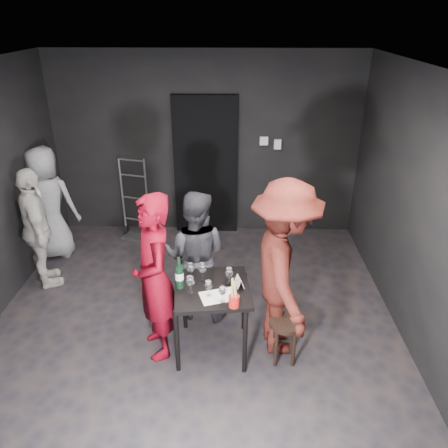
{
  "coord_description": "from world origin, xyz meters",
  "views": [
    {
      "loc": [
        0.44,
        -3.77,
        3.15
      ],
      "look_at": [
        0.33,
        0.25,
        1.18
      ],
      "focal_mm": 35.0,
      "sensor_mm": 36.0,
      "label": 1
    }
  ],
  "objects_px": {
    "stool": "(285,330)",
    "wine_bottle": "(179,276)",
    "tasting_table": "(212,296)",
    "man_maroon": "(285,252)",
    "breadstick_cup": "(234,293)",
    "hand_truck": "(137,223)",
    "bystander_cream": "(37,228)",
    "bystander_grey": "(48,200)",
    "woman_black": "(196,256)",
    "server_red": "(153,267)"
  },
  "relations": [
    {
      "from": "wine_bottle",
      "to": "breadstick_cup",
      "type": "xyz_separation_m",
      "value": [
        0.52,
        -0.29,
        0.01
      ]
    },
    {
      "from": "man_maroon",
      "to": "bystander_cream",
      "type": "bearing_deg",
      "value": 62.95
    },
    {
      "from": "server_red",
      "to": "woman_black",
      "type": "height_order",
      "value": "server_red"
    },
    {
      "from": "stool",
      "to": "wine_bottle",
      "type": "xyz_separation_m",
      "value": [
        -1.02,
        0.14,
        0.51
      ]
    },
    {
      "from": "man_maroon",
      "to": "bystander_grey",
      "type": "bearing_deg",
      "value": 52.31
    },
    {
      "from": "bystander_cream",
      "to": "bystander_grey",
      "type": "height_order",
      "value": "bystander_grey"
    },
    {
      "from": "server_red",
      "to": "breadstick_cup",
      "type": "xyz_separation_m",
      "value": [
        0.76,
        -0.27,
        -0.09
      ]
    },
    {
      "from": "hand_truck",
      "to": "wine_bottle",
      "type": "xyz_separation_m",
      "value": [
        0.99,
        -2.48,
        0.65
      ]
    },
    {
      "from": "tasting_table",
      "to": "woman_black",
      "type": "relative_size",
      "value": 0.5
    },
    {
      "from": "server_red",
      "to": "breadstick_cup",
      "type": "relative_size",
      "value": 6.33
    },
    {
      "from": "woman_black",
      "to": "breadstick_cup",
      "type": "bearing_deg",
      "value": 124.48
    },
    {
      "from": "hand_truck",
      "to": "woman_black",
      "type": "bearing_deg",
      "value": -45.06
    },
    {
      "from": "server_red",
      "to": "bystander_grey",
      "type": "bearing_deg",
      "value": -158.69
    },
    {
      "from": "breadstick_cup",
      "to": "wine_bottle",
      "type": "bearing_deg",
      "value": 151.14
    },
    {
      "from": "stool",
      "to": "breadstick_cup",
      "type": "distance_m",
      "value": 0.74
    },
    {
      "from": "tasting_table",
      "to": "stool",
      "type": "height_order",
      "value": "tasting_table"
    },
    {
      "from": "hand_truck",
      "to": "stool",
      "type": "bearing_deg",
      "value": -37.69
    },
    {
      "from": "stool",
      "to": "wine_bottle",
      "type": "bearing_deg",
      "value": 171.94
    },
    {
      "from": "stool",
      "to": "bystander_grey",
      "type": "xyz_separation_m",
      "value": [
        -3.04,
        2.03,
        0.47
      ]
    },
    {
      "from": "hand_truck",
      "to": "server_red",
      "type": "relative_size",
      "value": 0.63
    },
    {
      "from": "bystander_cream",
      "to": "wine_bottle",
      "type": "bearing_deg",
      "value": -153.42
    },
    {
      "from": "stool",
      "to": "man_maroon",
      "type": "bearing_deg",
      "value": 95.28
    },
    {
      "from": "bystander_cream",
      "to": "bystander_grey",
      "type": "distance_m",
      "value": 0.77
    },
    {
      "from": "tasting_table",
      "to": "bystander_grey",
      "type": "bearing_deg",
      "value": 141.1
    },
    {
      "from": "woman_black",
      "to": "server_red",
      "type": "bearing_deg",
      "value": 70.55
    },
    {
      "from": "stool",
      "to": "breadstick_cup",
      "type": "relative_size",
      "value": 1.52
    },
    {
      "from": "stool",
      "to": "hand_truck",
      "type": "bearing_deg",
      "value": 127.43
    },
    {
      "from": "hand_truck",
      "to": "bystander_cream",
      "type": "distance_m",
      "value": 1.7
    },
    {
      "from": "stool",
      "to": "man_maroon",
      "type": "distance_m",
      "value": 0.77
    },
    {
      "from": "stool",
      "to": "bystander_grey",
      "type": "relative_size",
      "value": 0.28
    },
    {
      "from": "stool",
      "to": "man_maroon",
      "type": "xyz_separation_m",
      "value": [
        -0.02,
        0.23,
        0.74
      ]
    },
    {
      "from": "wine_bottle",
      "to": "breadstick_cup",
      "type": "height_order",
      "value": "wine_bottle"
    },
    {
      "from": "hand_truck",
      "to": "tasting_table",
      "type": "relative_size",
      "value": 1.64
    },
    {
      "from": "bystander_grey",
      "to": "woman_black",
      "type": "bearing_deg",
      "value": 151.59
    },
    {
      "from": "man_maroon",
      "to": "breadstick_cup",
      "type": "xyz_separation_m",
      "value": [
        -0.48,
        -0.37,
        -0.21
      ]
    },
    {
      "from": "bystander_grey",
      "to": "tasting_table",
      "type": "bearing_deg",
      "value": 143.79
    },
    {
      "from": "server_red",
      "to": "man_maroon",
      "type": "xyz_separation_m",
      "value": [
        1.24,
        0.1,
        0.12
      ]
    },
    {
      "from": "bystander_grey",
      "to": "wine_bottle",
      "type": "relative_size",
      "value": 5.04
    },
    {
      "from": "bystander_grey",
      "to": "server_red",
      "type": "bearing_deg",
      "value": 135.88
    },
    {
      "from": "hand_truck",
      "to": "woman_black",
      "type": "xyz_separation_m",
      "value": [
        1.08,
        -1.87,
        0.53
      ]
    },
    {
      "from": "hand_truck",
      "to": "tasting_table",
      "type": "xyz_separation_m",
      "value": [
        1.3,
        -2.48,
        0.43
      ]
    },
    {
      "from": "bystander_grey",
      "to": "man_maroon",
      "type": "bearing_deg",
      "value": 151.94
    },
    {
      "from": "tasting_table",
      "to": "wine_bottle",
      "type": "distance_m",
      "value": 0.38
    },
    {
      "from": "hand_truck",
      "to": "bystander_grey",
      "type": "distance_m",
      "value": 1.34
    },
    {
      "from": "stool",
      "to": "bystander_grey",
      "type": "bearing_deg",
      "value": 146.32
    },
    {
      "from": "tasting_table",
      "to": "bystander_grey",
      "type": "distance_m",
      "value": 3.0
    },
    {
      "from": "hand_truck",
      "to": "bystander_cream",
      "type": "height_order",
      "value": "bystander_cream"
    },
    {
      "from": "tasting_table",
      "to": "server_red",
      "type": "xyz_separation_m",
      "value": [
        -0.55,
        -0.02,
        0.33
      ]
    },
    {
      "from": "server_red",
      "to": "man_maroon",
      "type": "height_order",
      "value": "man_maroon"
    },
    {
      "from": "hand_truck",
      "to": "bystander_cream",
      "type": "xyz_separation_m",
      "value": [
        -0.88,
        -1.34,
        0.57
      ]
    }
  ]
}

